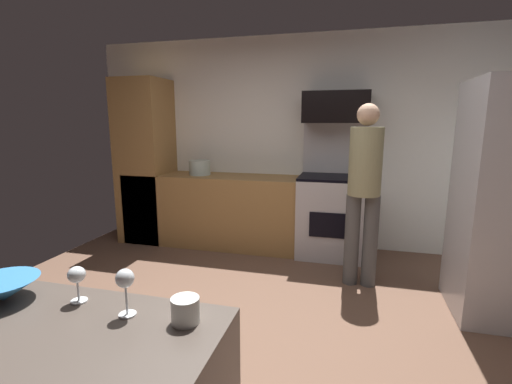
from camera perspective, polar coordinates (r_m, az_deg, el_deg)
The scene contains 12 objects.
ground_plane at distance 2.84m, azimuth -2.63°, elevation -22.68°, with size 5.20×4.80×0.02m, color brown.
wall_back at distance 4.65m, azimuth 5.90°, elevation 7.71°, with size 5.20×0.12×2.60m, color white.
lower_cabinet_run at distance 4.66m, azimuth -6.02°, elevation -2.87°, with size 2.40×0.60×0.90m, color olive.
cabinet_column at distance 5.00m, azimuth -16.98°, elevation 4.64°, with size 0.60×0.60×2.10m, color olive.
oven_range at distance 4.36m, azimuth 11.81°, elevation -3.11°, with size 0.76×0.65×1.55m.
microwave at distance 4.32m, azimuth 12.52°, elevation 12.92°, with size 0.74×0.38×0.35m, color black.
person_cook at distance 3.51m, azimuth 16.71°, elevation 0.85°, with size 0.31×0.30×1.73m.
mixing_bowl_small at distance 1.70m, azimuth -35.13°, elevation -12.57°, with size 0.26×0.26×0.08m, color teal.
wine_glass_near at distance 1.52m, azimuth -26.45°, elevation -11.92°, with size 0.06×0.06×0.14m.
wine_glass_far at distance 1.35m, azimuth -19.97°, elevation -13.14°, with size 0.06×0.06×0.17m.
mug_coffee at distance 1.29m, azimuth -11.09°, elevation -17.84°, with size 0.10×0.10×0.09m, color silver.
stock_pot at distance 4.65m, azimuth -8.87°, elevation 3.83°, with size 0.27×0.27×0.18m, color #AFC0B7.
Camera 1 is at (0.71, -2.25, 1.56)m, focal length 25.33 mm.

